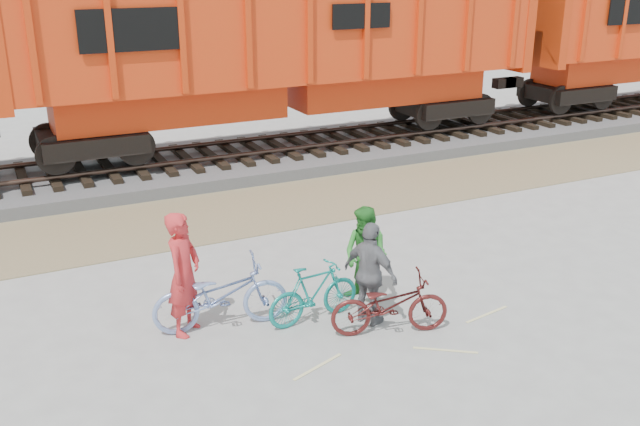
{
  "coord_description": "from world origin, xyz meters",
  "views": [
    {
      "loc": [
        -4.61,
        -8.29,
        5.21
      ],
      "look_at": [
        0.15,
        1.5,
        1.28
      ],
      "focal_mm": 40.0,
      "sensor_mm": 36.0,
      "label": 1
    }
  ],
  "objects_px": {
    "bicycle_blue": "(221,295)",
    "bicycle_teal": "(314,293)",
    "person_solo": "(184,274)",
    "person_woman": "(371,274)",
    "bicycle_maroon": "(390,305)",
    "hopper_car_center": "(284,47)",
    "person_man": "(366,256)"
  },
  "relations": [
    {
      "from": "hopper_car_center",
      "to": "bicycle_teal",
      "type": "bearing_deg",
      "value": -110.72
    },
    {
      "from": "bicycle_blue",
      "to": "bicycle_maroon",
      "type": "bearing_deg",
      "value": -111.46
    },
    {
      "from": "hopper_car_center",
      "to": "person_solo",
      "type": "bearing_deg",
      "value": -122.1
    },
    {
      "from": "hopper_car_center",
      "to": "person_man",
      "type": "xyz_separation_m",
      "value": [
        -2.25,
        -8.4,
        -2.21
      ]
    },
    {
      "from": "hopper_car_center",
      "to": "person_solo",
      "type": "relative_size",
      "value": 7.54
    },
    {
      "from": "hopper_car_center",
      "to": "bicycle_blue",
      "type": "xyz_separation_m",
      "value": [
        -4.57,
        -8.18,
        -2.48
      ]
    },
    {
      "from": "bicycle_maroon",
      "to": "person_man",
      "type": "height_order",
      "value": "person_man"
    },
    {
      "from": "bicycle_maroon",
      "to": "person_solo",
      "type": "relative_size",
      "value": 0.93
    },
    {
      "from": "person_man",
      "to": "hopper_car_center",
      "type": "bearing_deg",
      "value": 137.76
    },
    {
      "from": "bicycle_blue",
      "to": "bicycle_teal",
      "type": "distance_m",
      "value": 1.38
    },
    {
      "from": "hopper_car_center",
      "to": "person_man",
      "type": "height_order",
      "value": "hopper_car_center"
    },
    {
      "from": "person_man",
      "to": "person_woman",
      "type": "relative_size",
      "value": 1.0
    },
    {
      "from": "bicycle_blue",
      "to": "bicycle_maroon",
      "type": "height_order",
      "value": "bicycle_blue"
    },
    {
      "from": "hopper_car_center",
      "to": "person_woman",
      "type": "distance_m",
      "value": 9.62
    },
    {
      "from": "bicycle_maroon",
      "to": "person_man",
      "type": "bearing_deg",
      "value": 7.89
    },
    {
      "from": "person_woman",
      "to": "bicycle_teal",
      "type": "bearing_deg",
      "value": 37.0
    },
    {
      "from": "hopper_car_center",
      "to": "person_solo",
      "type": "xyz_separation_m",
      "value": [
        -5.07,
        -8.08,
        -2.08
      ]
    },
    {
      "from": "hopper_car_center",
      "to": "person_woman",
      "type": "xyz_separation_m",
      "value": [
        -2.52,
        -9.01,
        -2.21
      ]
    },
    {
      "from": "bicycle_blue",
      "to": "bicycle_teal",
      "type": "relative_size",
      "value": 1.31
    },
    {
      "from": "person_man",
      "to": "bicycle_blue",
      "type": "bearing_deg",
      "value": -122.57
    },
    {
      "from": "hopper_car_center",
      "to": "person_woman",
      "type": "relative_size",
      "value": 8.76
    },
    {
      "from": "bicycle_blue",
      "to": "bicycle_teal",
      "type": "xyz_separation_m",
      "value": [
        1.32,
        -0.42,
        -0.07
      ]
    },
    {
      "from": "hopper_car_center",
      "to": "bicycle_blue",
      "type": "bearing_deg",
      "value": -119.19
    },
    {
      "from": "person_solo",
      "to": "person_woman",
      "type": "xyz_separation_m",
      "value": [
        2.55,
        -0.94,
        -0.13
      ]
    },
    {
      "from": "person_man",
      "to": "person_woman",
      "type": "xyz_separation_m",
      "value": [
        -0.27,
        -0.62,
        0.0
      ]
    },
    {
      "from": "person_man",
      "to": "person_woman",
      "type": "distance_m",
      "value": 0.67
    },
    {
      "from": "person_solo",
      "to": "person_woman",
      "type": "distance_m",
      "value": 2.72
    },
    {
      "from": "bicycle_blue",
      "to": "person_woman",
      "type": "relative_size",
      "value": 1.26
    },
    {
      "from": "bicycle_maroon",
      "to": "person_solo",
      "type": "height_order",
      "value": "person_solo"
    },
    {
      "from": "bicycle_blue",
      "to": "person_solo",
      "type": "bearing_deg",
      "value": 87.14
    },
    {
      "from": "person_solo",
      "to": "hopper_car_center",
      "type": "bearing_deg",
      "value": 8.67
    },
    {
      "from": "person_solo",
      "to": "person_woman",
      "type": "height_order",
      "value": "person_solo"
    }
  ]
}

